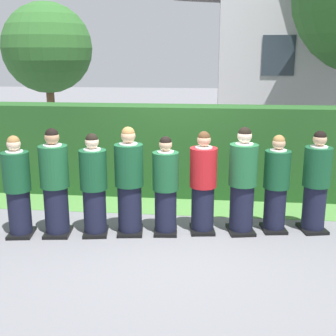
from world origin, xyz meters
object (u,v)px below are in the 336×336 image
at_px(student_front_row_6, 243,183).
at_px(student_front_row_8, 316,184).
at_px(student_front_row_1, 55,185).
at_px(student_front_row_7, 276,186).
at_px(student_front_row_2, 94,187).
at_px(student_front_row_4, 166,188).
at_px(student_front_row_0, 18,189).
at_px(student_in_red_blazer, 203,185).
at_px(student_front_row_3, 129,184).

height_order(student_front_row_6, student_front_row_8, student_front_row_6).
bearing_deg(student_front_row_1, student_front_row_7, 8.60).
bearing_deg(student_front_row_6, student_front_row_1, -172.18).
height_order(student_front_row_2, student_front_row_4, student_front_row_2).
relative_size(student_front_row_0, student_front_row_7, 1.02).
distance_m(student_front_row_2, student_front_row_7, 2.83).
bearing_deg(student_front_row_1, student_in_red_blazer, 8.93).
height_order(student_front_row_0, student_front_row_4, student_front_row_0).
xyz_separation_m(student_front_row_2, student_in_red_blazer, (1.66, 0.28, 0.01)).
bearing_deg(student_front_row_2, student_front_row_4, 8.29).
bearing_deg(student_front_row_8, student_front_row_2, -171.69).
xyz_separation_m(student_front_row_2, student_front_row_4, (1.09, 0.16, -0.03)).
bearing_deg(student_front_row_7, student_front_row_6, -167.22).
height_order(student_front_row_1, student_front_row_8, student_front_row_1).
xyz_separation_m(student_front_row_0, student_front_row_6, (3.41, 0.49, 0.05)).
relative_size(student_front_row_4, student_front_row_7, 1.00).
height_order(student_front_row_1, student_front_row_6, student_front_row_6).
relative_size(student_front_row_4, student_in_red_blazer, 0.96).
bearing_deg(student_front_row_2, student_in_red_blazer, 9.57).
xyz_separation_m(student_front_row_0, student_front_row_2, (1.14, 0.17, 0.01)).
xyz_separation_m(student_front_row_3, student_front_row_6, (1.74, 0.21, -0.00)).
distance_m(student_front_row_1, student_front_row_7, 3.42).
xyz_separation_m(student_front_row_3, student_front_row_8, (2.88, 0.39, -0.04)).
distance_m(student_in_red_blazer, student_front_row_6, 0.61).
height_order(student_front_row_0, student_front_row_8, student_front_row_8).
relative_size(student_front_row_3, student_front_row_4, 1.09).
relative_size(student_front_row_3, student_front_row_6, 1.00).
bearing_deg(student_front_row_6, student_front_row_7, 12.78).
bearing_deg(student_front_row_4, student_in_red_blazer, 11.98).
xyz_separation_m(student_front_row_2, student_front_row_3, (0.53, 0.11, 0.05)).
bearing_deg(student_front_row_2, student_front_row_3, 11.25).
distance_m(student_front_row_1, student_front_row_2, 0.59).
distance_m(student_front_row_1, student_in_red_blazer, 2.27).
relative_size(student_front_row_1, student_front_row_6, 1.00).
bearing_deg(student_front_row_8, student_front_row_1, -171.87).
relative_size(student_front_row_2, student_in_red_blazer, 0.99).
distance_m(student_front_row_4, student_front_row_7, 1.73).
bearing_deg(student_front_row_8, student_front_row_4, -171.68).
bearing_deg(student_front_row_0, student_front_row_6, 8.13).
xyz_separation_m(student_front_row_3, student_in_red_blazer, (1.13, 0.17, -0.04)).
distance_m(student_front_row_4, student_in_red_blazer, 0.59).
xyz_separation_m(student_in_red_blazer, student_front_row_8, (1.75, 0.22, 0.00)).
relative_size(student_front_row_2, student_front_row_7, 1.03).
bearing_deg(student_front_row_0, student_front_row_1, 9.73).
height_order(student_front_row_3, student_front_row_6, student_front_row_3).
bearing_deg(student_front_row_4, student_front_row_6, 7.74).
distance_m(student_front_row_3, student_front_row_6, 1.75).
distance_m(student_front_row_0, student_front_row_1, 0.57).
bearing_deg(student_front_row_0, student_front_row_7, 8.76).
height_order(student_front_row_4, student_front_row_6, student_front_row_6).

